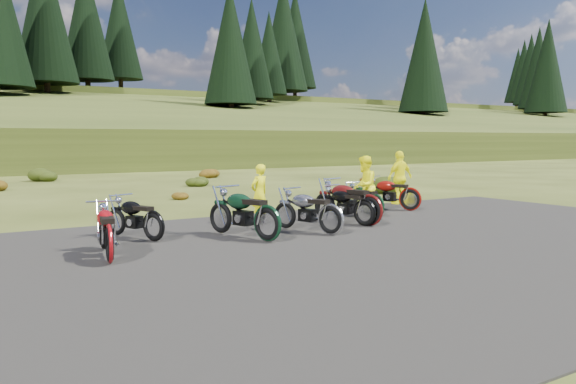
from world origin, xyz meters
TOP-DOWN VIEW (x-y plane):
  - ground at (0.00, 0.00)m, footprint 300.00×300.00m
  - gravel_pad at (0.00, -2.00)m, footprint 20.00×12.00m
  - hill_slope at (0.00, 50.00)m, footprint 300.00×45.97m
  - conifer_23 at (3.00, 62.00)m, footprint 7.48×7.48m
  - conifer_24 at (9.00, 68.00)m, footprint 7.04×7.04m
  - conifer_25 at (15.00, 74.00)m, footprint 6.60×6.60m
  - conifer_26 at (21.00, 49.00)m, footprint 6.16×6.16m
  - conifer_27 at (27.00, 55.00)m, footprint 5.72×5.72m
  - conifer_28 at (33.00, 61.00)m, footprint 5.28×5.28m
  - conifer_29 at (39.00, 67.00)m, footprint 7.92×7.92m
  - conifer_30 at (45.00, 73.00)m, footprint 7.48×7.48m
  - conifer_31 at (51.00, 48.00)m, footprint 7.04×7.04m
  - conifer_32 at (57.00, 54.00)m, footprint 6.60×6.60m
  - conifer_33 at (63.00, 60.00)m, footprint 6.16×6.16m
  - conifer_34 at (69.00, 66.00)m, footprint 5.72×5.72m
  - conifer_35 at (75.00, 72.00)m, footprint 5.28×5.28m
  - conifer_36 at (81.00, 78.00)m, footprint 7.92×7.92m
  - conifer_37 at (87.00, 53.00)m, footprint 7.48×7.48m
  - conifer_38 at (93.00, 59.00)m, footprint 7.04×7.04m
  - conifer_39 at (99.00, 65.00)m, footprint 6.60×6.60m
  - conifer_40 at (105.00, 71.00)m, footprint 6.16×6.16m
  - conifer_41 at (111.00, 77.00)m, footprint 5.72×5.72m
  - shrub_3 at (-3.30, 21.90)m, footprint 1.56×1.56m
  - shrub_4 at (-0.40, 9.20)m, footprint 0.77×0.77m
  - shrub_5 at (2.50, 14.50)m, footprint 1.03×1.03m
  - shrub_6 at (5.40, 19.80)m, footprint 1.30×1.30m
  - shrub_7 at (8.30, 7.10)m, footprint 1.56×1.56m
  - shrub_8 at (11.20, 12.40)m, footprint 0.77×0.77m
  - motorcycle_0 at (-4.05, 0.98)m, footprint 1.35×2.04m
  - motorcycle_1 at (-5.44, -0.75)m, footprint 0.98×2.12m
  - motorcycle_2 at (-1.91, -0.35)m, footprint 1.42×2.43m
  - motorcycle_3 at (-0.20, -0.38)m, footprint 1.36×2.20m
  - motorcycle_4 at (1.51, 0.24)m, footprint 1.31×2.45m
  - motorcycle_5 at (1.36, 0.28)m, footprint 1.13×2.11m
  - motorcycle_6 at (4.61, 1.99)m, footprint 1.55×2.18m
  - motorcycle_7 at (2.68, 1.34)m, footprint 0.66×1.91m
  - person_middle at (-0.73, 2.17)m, footprint 0.67×0.54m
  - person_right_a at (2.63, 1.85)m, footprint 1.09×1.07m
  - person_right_b at (5.61, 3.56)m, footprint 1.11×0.50m

SIDE VIEW (x-z plane):
  - ground at x=0.00m, z-range 0.00..0.00m
  - gravel_pad at x=0.00m, z-range -0.02..0.02m
  - hill_slope at x=0.00m, z-range -4.69..4.69m
  - motorcycle_0 at x=-4.05m, z-range -0.51..0.51m
  - motorcycle_1 at x=-5.44m, z-range -0.53..0.53m
  - motorcycle_2 at x=-1.91m, z-range -0.60..0.60m
  - motorcycle_3 at x=-0.20m, z-range -0.55..0.55m
  - motorcycle_4 at x=1.51m, z-range -0.61..0.61m
  - motorcycle_5 at x=1.36m, z-range -0.53..0.53m
  - motorcycle_6 at x=4.61m, z-range -0.55..0.55m
  - motorcycle_7 at x=2.68m, z-range -0.50..0.50m
  - shrub_4 at x=-0.40m, z-range 0.00..0.45m
  - shrub_8 at x=11.20m, z-range 0.00..0.45m
  - shrub_5 at x=2.50m, z-range 0.00..0.61m
  - shrub_6 at x=5.40m, z-range 0.00..0.77m
  - shrub_3 at x=-3.30m, z-range 0.00..0.92m
  - shrub_7 at x=8.30m, z-range 0.00..0.92m
  - person_middle at x=-0.73m, z-range 0.00..1.60m
  - person_right_a at x=2.63m, z-range 0.00..1.78m
  - person_right_b at x=5.61m, z-range 0.00..1.86m
  - conifer_26 at x=21.00m, z-range 5.37..21.37m
  - conifer_27 at x=27.00m, z-range 6.56..21.56m
  - conifer_31 at x=51.00m, z-range 5.18..23.18m
  - conifer_28 at x=33.00m, z-range 7.76..21.76m
  - conifer_32 at x=57.00m, z-range 6.37..23.37m
  - conifer_33 at x=63.00m, z-range 7.56..23.56m
  - conifer_37 at x=87.00m, z-range 6.17..25.17m
  - conifer_34 at x=69.00m, z-range 8.76..23.76m
  - conifer_38 at x=93.00m, z-range 7.37..25.37m
  - conifer_35 at x=75.00m, z-range 9.95..23.95m
  - conifer_39 at x=99.00m, z-range 8.56..25.56m
  - conifer_23 at x=3.00m, z-range 7.97..26.97m
  - conifer_41 at x=111.00m, z-range 10.15..25.15m
  - conifer_40 at x=105.00m, z-range 9.76..25.76m
  - conifer_24 at x=9.00m, z-range 9.16..27.16m
  - conifer_25 at x=15.00m, z-range 10.16..27.16m
  - conifer_29 at x=39.00m, z-range 8.97..28.97m
  - conifer_30 at x=45.00m, z-range 10.16..29.16m
  - conifer_36 at x=81.00m, z-range 10.16..30.16m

